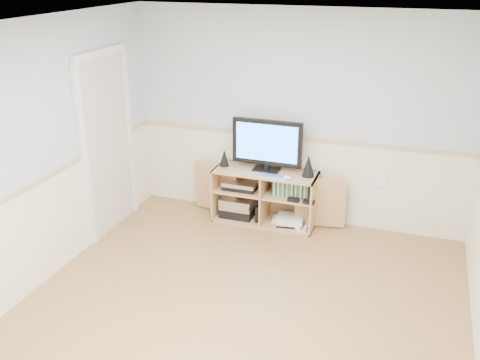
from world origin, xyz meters
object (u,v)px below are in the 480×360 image
Objects in this scene: game_consoles at (289,220)px; monitor at (267,144)px; keyboard at (274,177)px; media_cabinet at (266,194)px.

monitor is at bearing 169.07° from game_consoles.
monitor is 0.97m from game_consoles.
game_consoles is at bearing 40.57° from keyboard.
game_consoles is (0.31, -0.07, -0.26)m from media_cabinet.
keyboard is at bearing -143.71° from game_consoles.
game_consoles is (0.17, 0.13, -0.59)m from keyboard.
media_cabinet is 4.17× the size of game_consoles.
monitor is 0.40m from keyboard.
media_cabinet is 0.40m from keyboard.
game_consoles is at bearing -12.09° from media_cabinet.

